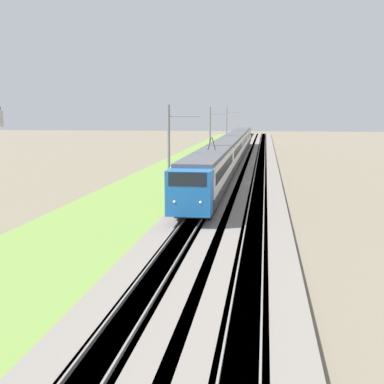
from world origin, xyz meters
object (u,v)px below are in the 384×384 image
at_px(passenger_train, 232,147).
at_px(catenary_mast_far, 210,135).
at_px(catenary_mast_distant, 227,128).
at_px(catenary_mast_mid, 170,153).

relative_size(passenger_train, catenary_mast_far, 10.88).
bearing_deg(catenary_mast_distant, passenger_train, -174.47).
height_order(passenger_train, catenary_mast_mid, catenary_mast_mid).
relative_size(catenary_mast_mid, catenary_mast_distant, 0.96).
bearing_deg(catenary_mast_distant, catenary_mast_far, -180.00).
distance_m(passenger_train, catenary_mast_mid, 32.43).
bearing_deg(catenary_mast_mid, catenary_mast_distant, 0.00).
bearing_deg(catenary_mast_mid, catenary_mast_far, 0.00).
relative_size(catenary_mast_far, catenary_mast_distant, 0.97).
xyz_separation_m(catenary_mast_mid, catenary_mast_distant, (62.48, 0.00, 0.16)).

